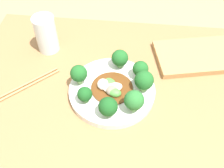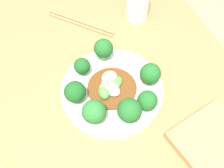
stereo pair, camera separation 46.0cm
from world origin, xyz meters
name	(u,v)px [view 2 (the right image)]	position (x,y,z in m)	size (l,w,h in m)	color
table	(107,154)	(0.00, 0.00, 0.38)	(0.99, 0.78, 0.76)	olive
plate	(112,91)	(0.03, -0.03, 0.77)	(0.26, 0.26, 0.02)	white
broccoli_northwest	(94,112)	(-0.04, 0.04, 0.82)	(0.06, 0.06, 0.07)	#89B76B
broccoli_east	(103,49)	(0.13, -0.05, 0.82)	(0.05, 0.05, 0.06)	#89B76B
broccoli_north	(75,92)	(0.03, 0.06, 0.81)	(0.05, 0.05, 0.06)	#89B76B
broccoli_south	(150,74)	(0.01, -0.13, 0.81)	(0.05, 0.05, 0.06)	#70A356
broccoli_southwest	(147,101)	(-0.05, -0.09, 0.81)	(0.05, 0.05, 0.06)	#89B76B
broccoli_west	(130,111)	(-0.06, -0.04, 0.82)	(0.06, 0.06, 0.07)	#7AAD5B
broccoli_northeast	(82,66)	(0.10, 0.02, 0.81)	(0.04, 0.04, 0.05)	#70A356
stirfry_center	(110,86)	(0.03, -0.03, 0.79)	(0.12, 0.12, 0.02)	#5B3314
chopsticks	(80,23)	(0.30, -0.03, 0.76)	(0.18, 0.17, 0.01)	#AD7F4C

